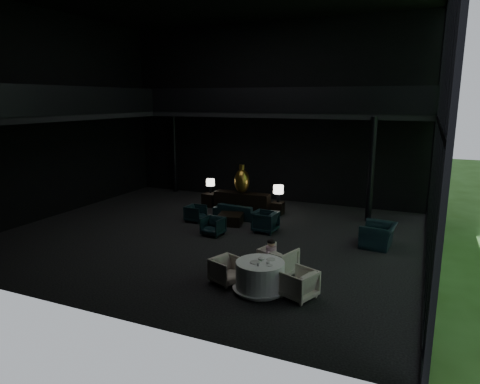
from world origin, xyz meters
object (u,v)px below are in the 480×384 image
at_px(window_armchair, 378,230).
at_px(child, 271,250).
at_px(side_table_left, 209,200).
at_px(dining_chair_west, 227,270).
at_px(lounge_armchair_west, 196,213).
at_px(sofa, 238,209).
at_px(dining_chair_east, 298,283).
at_px(coffee_table, 230,219).
at_px(bronze_urn, 242,181).
at_px(lounge_armchair_east, 265,220).
at_px(table_lamp_right, 278,190).
at_px(lounge_armchair_south, 213,226).
at_px(dining_chair_north, 278,258).
at_px(console, 242,201).
at_px(side_table_right, 278,208).
at_px(table_lamp_left, 210,183).
at_px(dining_table, 260,278).

bearing_deg(window_armchair, child, -28.17).
xyz_separation_m(side_table_left, dining_chair_west, (4.14, -6.94, 0.05)).
height_order(lounge_armchair_west, dining_chair_west, dining_chair_west).
bearing_deg(sofa, dining_chair_east, 131.14).
bearing_deg(sofa, coffee_table, 101.00).
relative_size(side_table_left, child, 0.97).
bearing_deg(bronze_urn, side_table_left, 176.88).
xyz_separation_m(lounge_armchair_west, lounge_armchair_east, (2.94, -0.18, 0.11)).
bearing_deg(table_lamp_right, lounge_armchair_south, -108.51).
xyz_separation_m(table_lamp_right, lounge_armchair_east, (0.35, -2.46, -0.58)).
bearing_deg(child, dining_chair_west, 40.37).
bearing_deg(side_table_left, lounge_armchair_south, -60.59).
relative_size(table_lamp_right, dining_chair_north, 0.73).
xyz_separation_m(console, dining_chair_east, (4.47, -6.97, -0.01)).
xyz_separation_m(bronze_urn, dining_chair_north, (3.60, -5.87, -0.80)).
height_order(table_lamp_right, lounge_armchair_east, table_lamp_right).
distance_m(lounge_armchair_east, lounge_armchair_south, 1.88).
relative_size(side_table_right, table_lamp_right, 0.73).
height_order(bronze_urn, lounge_armchair_south, bronze_urn).
bearing_deg(window_armchair, lounge_armchair_west, -87.10).
xyz_separation_m(bronze_urn, child, (3.46, -6.07, -0.53)).
bearing_deg(table_lamp_left, console, -6.80).
xyz_separation_m(table_lamp_left, lounge_armchair_west, (0.61, -2.44, -0.71)).
relative_size(table_lamp_left, dining_chair_north, 0.65).
relative_size(sofa, dining_chair_west, 2.65).
height_order(table_lamp_right, child, table_lamp_right).
height_order(table_lamp_left, table_lamp_right, table_lamp_right).
bearing_deg(console, dining_table, -63.42).
relative_size(lounge_armchair_south, dining_chair_north, 0.68).
height_order(console, side_table_left, console).
xyz_separation_m(side_table_right, dining_chair_west, (0.94, -6.87, 0.09)).
height_order(lounge_armchair_east, dining_table, lounge_armchair_east).
bearing_deg(dining_table, console, 116.58).
bearing_deg(dining_chair_west, lounge_armchair_south, 53.67).
distance_m(table_lamp_left, dining_table, 8.83).
bearing_deg(coffee_table, lounge_armchair_south, -89.75).
bearing_deg(sofa, child, 128.11).
bearing_deg(dining_table, sofa, 118.50).
distance_m(lounge_armchair_west, coffee_table, 1.41).
height_order(side_table_right, dining_chair_east, dining_chair_east).
bearing_deg(bronze_urn, side_table_right, 0.72).
bearing_deg(coffee_table, window_armchair, -4.12).
distance_m(lounge_armchair_west, lounge_armchair_east, 2.95).
bearing_deg(lounge_armchair_west, table_lamp_left, 13.98).
relative_size(table_lamp_left, side_table_right, 1.21).
bearing_deg(dining_chair_east, table_lamp_left, -118.00).
relative_size(side_table_left, sofa, 0.32).
bearing_deg(table_lamp_right, sofa, -137.40).
distance_m(console, table_lamp_left, 1.73).
bearing_deg(lounge_armchair_south, dining_table, -43.50).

